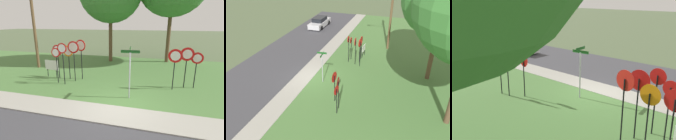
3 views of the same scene
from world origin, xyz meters
TOP-DOWN VIEW (x-y plane):
  - ground_plane at (0.00, 0.00)m, footprint 160.00×160.00m
  - road_asphalt at (0.00, -4.80)m, footprint 44.00×6.40m
  - sidewalk_strip at (0.00, -0.80)m, footprint 44.00×1.60m
  - grass_median at (0.00, 6.00)m, footprint 44.00×12.00m
  - stop_sign_near_left at (-3.74, 2.83)m, footprint 0.79×0.10m
  - stop_sign_near_right at (-5.13, 3.10)m, footprint 0.78×0.11m
  - stop_sign_far_left at (-4.65, 2.17)m, footprint 0.61×0.10m
  - stop_sign_far_center at (-3.46, 3.36)m, footprint 0.77×0.16m
  - stop_sign_far_right at (-4.30, 3.13)m, footprint 0.75×0.10m
  - stop_sign_center_tall at (-4.10, 2.06)m, footprint 0.64×0.09m
  - yield_sign_near_left at (3.92, 3.54)m, footprint 0.69×0.13m
  - yield_sign_near_right at (2.64, 2.95)m, footprint 0.80×0.14m
  - yield_sign_far_left at (3.34, 3.46)m, footprint 0.81×0.12m
  - street_name_post at (0.33, 1.10)m, footprint 0.96×0.81m
  - utility_pole at (-8.64, 5.19)m, footprint 2.10×2.57m
  - notice_board at (-5.80, 3.23)m, footprint 1.10×0.11m
  - parked_hatchback_near at (-13.81, -5.01)m, footprint 4.48×1.94m

SIDE VIEW (x-z plane):
  - ground_plane at x=0.00m, z-range 0.00..0.00m
  - road_asphalt at x=0.00m, z-range 0.00..0.01m
  - grass_median at x=0.00m, z-range 0.00..0.04m
  - sidewalk_strip at x=0.00m, z-range 0.00..0.06m
  - parked_hatchback_near at x=-13.81m, z-range -0.05..1.34m
  - notice_board at x=-5.80m, z-range 0.25..1.50m
  - yield_sign_near_left at x=3.92m, z-range 0.57..2.80m
  - street_name_post at x=0.33m, z-range 0.31..3.07m
  - stop_sign_far_left at x=-4.65m, z-range 0.54..2.90m
  - stop_sign_far_right at x=-4.30m, z-range 0.59..2.98m
  - stop_sign_near_right at x=-5.13m, z-range 0.60..3.02m
  - yield_sign_near_right at x=2.64m, z-range 0.65..3.12m
  - yield_sign_far_left at x=3.34m, z-range 0.67..3.17m
  - stop_sign_center_tall at x=-4.10m, z-range 0.62..3.31m
  - stop_sign_near_left at x=-3.74m, z-range 0.68..3.42m
  - stop_sign_far_center at x=-3.46m, z-range 0.69..3.48m
  - utility_pole at x=-8.64m, z-range 0.39..9.36m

